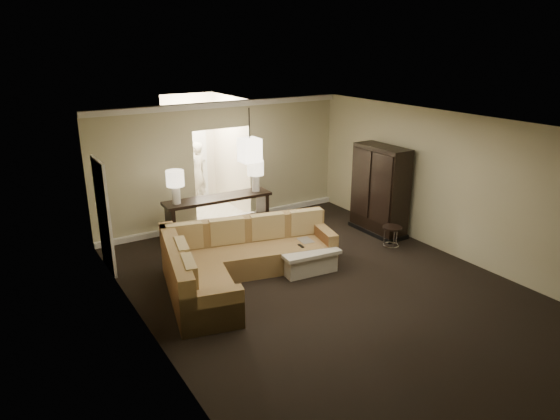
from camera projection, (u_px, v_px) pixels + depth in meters
ground at (327, 289)px, 8.58m from camera, size 8.00×8.00×0.00m
wall_back at (223, 164)px, 11.35m from camera, size 6.00×0.04×2.80m
wall_left at (149, 252)px, 6.63m from camera, size 0.04×8.00×2.80m
wall_right at (454, 186)px, 9.63m from camera, size 0.04×8.00×2.80m
ceiling at (332, 127)px, 7.68m from camera, size 6.00×8.00×0.02m
crown_molding at (222, 105)px, 10.87m from camera, size 6.00×0.10×0.12m
baseboard at (226, 220)px, 11.74m from camera, size 6.00×0.10×0.12m
side_door at (104, 216)px, 9.01m from camera, size 0.05×0.90×2.10m
foyer at (200, 157)px, 12.46m from camera, size 1.44×2.02×2.80m
sectional_sofa at (235, 261)px, 8.80m from camera, size 3.60×2.66×0.94m
coffee_table at (302, 255)px, 9.39m from camera, size 1.19×1.19×0.46m
console_table at (219, 213)px, 10.72m from camera, size 2.36×0.63×0.90m
armoire at (380, 192)px, 10.85m from camera, size 0.58×1.35×1.94m
drink_table at (392, 233)px, 10.13m from camera, size 0.39×0.39×0.49m
table_lamp_left at (175, 182)px, 10.03m from camera, size 0.36×0.36×0.69m
table_lamp_right at (256, 171)px, 10.87m from camera, size 0.36×0.36×0.69m
pendant_light at (250, 150)px, 10.12m from camera, size 0.38×0.38×1.09m
person at (197, 170)px, 12.79m from camera, size 0.77×0.66×1.80m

